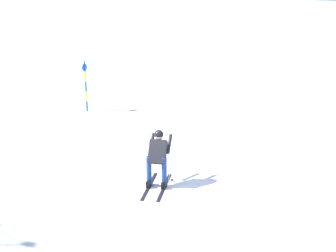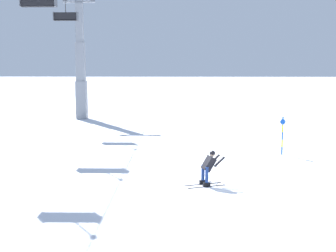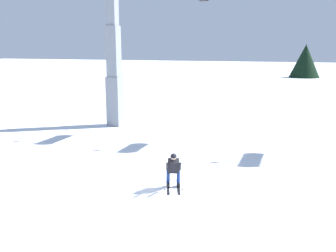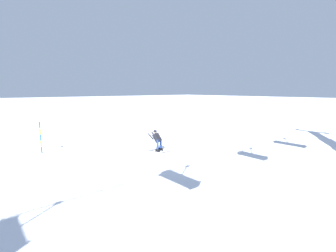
{
  "view_description": "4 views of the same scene",
  "coord_description": "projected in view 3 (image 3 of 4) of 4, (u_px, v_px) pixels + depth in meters",
  "views": [
    {
      "loc": [
        -5.29,
        8.31,
        4.9
      ],
      "look_at": [
        -0.53,
        0.29,
        1.89
      ],
      "focal_mm": 47.53,
      "sensor_mm": 36.0,
      "label": 1
    },
    {
      "loc": [
        -17.12,
        0.82,
        4.91
      ],
      "look_at": [
        0.94,
        1.19,
        2.29
      ],
      "focal_mm": 47.49,
      "sensor_mm": 36.0,
      "label": 2
    },
    {
      "loc": [
        4.4,
        -12.74,
        5.16
      ],
      "look_at": [
        -0.57,
        1.13,
        2.02
      ],
      "focal_mm": 39.39,
      "sensor_mm": 36.0,
      "label": 3
    },
    {
      "loc": [
        9.58,
        11.9,
        4.03
      ],
      "look_at": [
        0.97,
        1.58,
        1.98
      ],
      "focal_mm": 25.52,
      "sensor_mm": 36.0,
      "label": 4
    }
  ],
  "objects": [
    {
      "name": "ground_plane",
      "position": [
        172.0,
        184.0,
        14.26
      ],
      "size": [
        260.0,
        260.0,
        0.0
      ],
      "primitive_type": "plane",
      "color": "white"
    },
    {
      "name": "skier_carving_main",
      "position": [
        173.0,
        168.0,
        13.6
      ],
      "size": [
        1.1,
        1.71,
        1.54
      ],
      "color": "black",
      "rests_on": "ground_plane"
    },
    {
      "name": "lift_tower_near",
      "position": [
        114.0,
        62.0,
        24.09
      ],
      "size": [
        0.9,
        2.99,
        10.37
      ],
      "color": "gray",
      "rests_on": "ground_plane"
    }
  ]
}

